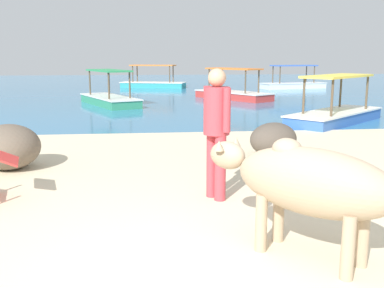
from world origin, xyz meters
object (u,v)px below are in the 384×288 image
boat_red (233,92)px  boat_blue (336,113)px  boat_teal (153,83)px  cow (307,182)px  boat_green (109,97)px  person_standing (217,124)px  boat_white (293,83)px

boat_red → boat_blue: 7.17m
boat_teal → boat_blue: bearing=-53.8°
boat_teal → boat_blue: (4.67, -14.25, 0.00)m
cow → boat_green: 13.48m
boat_teal → boat_red: bearing=-48.0°
person_standing → boat_white: size_ratio=0.42×
boat_teal → boat_white: (7.75, -1.46, 0.00)m
boat_red → cow: bearing=-42.3°
boat_green → boat_teal: 9.19m
person_standing → boat_red: 13.55m
boat_blue → cow: bearing=-156.5°
boat_teal → cow: bearing=-69.5°
boat_blue → person_standing: bearing=-165.8°
person_standing → boat_blue: bearing=29.9°
cow → boat_green: (-2.72, 13.20, -0.44)m
boat_red → boat_teal: bearing=170.4°
boat_green → boat_white: bearing=104.7°
boat_green → boat_blue: 8.31m
boat_teal → boat_blue: 14.99m
cow → boat_red: 15.16m
person_standing → boat_blue: person_standing is taller
boat_teal → boat_blue: size_ratio=1.09×
person_standing → boat_red: person_standing is taller
boat_teal → boat_white: 7.88m
boat_teal → boat_white: bearing=7.4°
boat_white → boat_blue: (-3.08, -12.79, 0.00)m
boat_red → boat_white: same height
boat_green → boat_blue: size_ratio=1.09×
person_standing → boat_red: bearing=52.3°
cow → boat_white: boat_white is taller
boat_red → boat_blue: (1.45, -7.02, 0.00)m
cow → boat_teal: bearing=-40.1°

